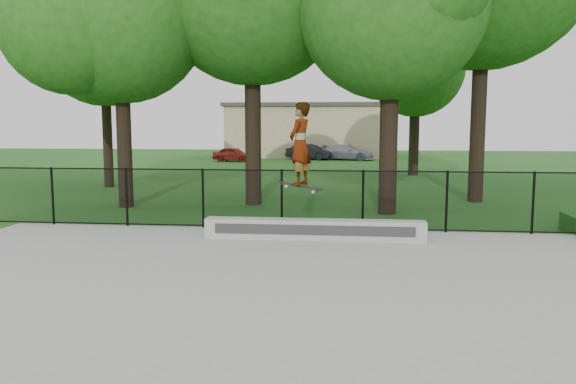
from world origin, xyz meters
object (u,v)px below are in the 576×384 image
Objects in this scene: car_c at (347,152)px; skater_airborne at (300,145)px; grind_ledge at (314,230)px; car_b at (310,152)px; car_a at (234,154)px.

skater_airborne reaches higher than car_c.
car_c is (0.65, 29.31, 0.28)m from grind_ledge.
grind_ledge is at bearing 23.18° from skater_airborne.
grind_ledge is 1.57× the size of car_b.
car_c is (2.81, -0.17, -0.01)m from car_b.
car_a reaches higher than grind_ledge.
car_c reaches higher than car_a.
grind_ledge is at bearing -163.63° from car_c.
car_c is at bearing -74.23° from car_b.
grind_ledge is 2.50× the size of skater_airborne.
grind_ledge is 29.31m from car_c.
car_a is (-7.38, 26.77, 0.23)m from grind_ledge.
skater_airborne reaches higher than car_b.
grind_ledge is 1.94m from skater_airborne.
car_b is at bearing 94.20° from grind_ledge.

